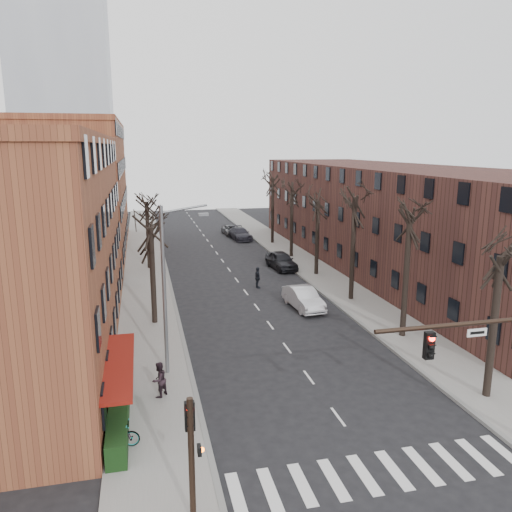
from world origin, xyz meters
TOP-DOWN VIEW (x-y plane):
  - ground at (0.00, 0.00)m, footprint 160.00×160.00m
  - sidewalk_left at (-8.00, 35.00)m, footprint 4.00×90.00m
  - sidewalk_right at (8.00, 35.00)m, footprint 4.00×90.00m
  - building_left_near at (-16.00, 15.00)m, footprint 12.00×26.00m
  - building_left_far at (-16.00, 44.00)m, footprint 12.00×28.00m
  - building_right at (16.00, 30.00)m, footprint 12.00×50.00m
  - office_tower at (-22.00, 95.00)m, footprint 18.00×18.00m
  - awning_left at (-9.40, 6.00)m, footprint 1.20×7.00m
  - hedge at (-9.50, 5.00)m, footprint 0.80×6.00m
  - tree_right_a at (7.60, 4.00)m, footprint 5.20×5.20m
  - tree_right_b at (7.60, 12.00)m, footprint 5.20×5.20m
  - tree_right_c at (7.60, 20.00)m, footprint 5.20×5.20m
  - tree_right_d at (7.60, 28.00)m, footprint 5.20×5.20m
  - tree_right_e at (7.60, 36.00)m, footprint 5.20×5.20m
  - tree_right_f at (7.60, 44.00)m, footprint 5.20×5.20m
  - tree_left_a at (-7.60, 18.00)m, footprint 5.20×5.20m
  - tree_left_b at (-7.60, 34.00)m, footprint 5.20×5.20m
  - signal_pole_left at (-6.99, -0.95)m, footprint 0.47×0.44m
  - streetlight at (-7.03, 10.00)m, footprint 2.45×0.22m
  - silver_sedan at (3.32, 18.96)m, footprint 2.08×4.95m
  - parked_car_near at (5.09, 31.16)m, footprint 2.48×5.18m
  - parked_car_mid at (4.22, 47.61)m, footprint 2.64×5.47m
  - parked_car_far at (3.80, 51.52)m, footprint 2.30×4.57m
  - pedestrian_b at (-7.71, 7.44)m, footprint 1.06×1.05m
  - pedestrian_crossing at (1.24, 25.01)m, footprint 0.53×1.11m
  - bicycle at (-9.60, 3.68)m, footprint 2.03×0.96m

SIDE VIEW (x-z plane):
  - ground at x=0.00m, z-range 0.00..0.00m
  - awning_left at x=-9.40m, z-range -0.07..0.07m
  - tree_right_a at x=7.60m, z-range -5.00..5.00m
  - tree_right_b at x=7.60m, z-range -5.40..5.40m
  - tree_right_c at x=7.60m, z-range -5.80..5.80m
  - tree_right_d at x=7.60m, z-range -5.00..5.00m
  - tree_right_e at x=7.60m, z-range -5.40..5.40m
  - tree_right_f at x=7.60m, z-range -5.80..5.80m
  - tree_left_a at x=-7.60m, z-range -4.75..4.75m
  - tree_left_b at x=-7.60m, z-range -4.75..4.75m
  - sidewalk_left at x=-8.00m, z-range 0.00..0.15m
  - sidewalk_right at x=8.00m, z-range 0.00..0.15m
  - parked_car_far at x=3.80m, z-range 0.00..1.24m
  - hedge at x=-9.50m, z-range 0.15..1.15m
  - bicycle at x=-9.60m, z-range 0.15..1.18m
  - parked_car_mid at x=4.22m, z-range 0.00..1.54m
  - silver_sedan at x=3.32m, z-range 0.00..1.59m
  - parked_car_near at x=5.09m, z-range 0.00..1.71m
  - pedestrian_crossing at x=1.24m, z-range 0.00..1.84m
  - pedestrian_b at x=-7.71m, z-range 0.15..1.87m
  - signal_pole_left at x=-6.99m, z-range 0.41..4.81m
  - building_right at x=16.00m, z-range 0.00..10.00m
  - streetlight at x=-7.03m, z-range 0.50..9.53m
  - building_left_near at x=-16.00m, z-range 0.00..12.00m
  - building_left_far at x=-16.00m, z-range 0.00..14.00m
  - office_tower at x=-22.00m, z-range 0.00..60.00m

